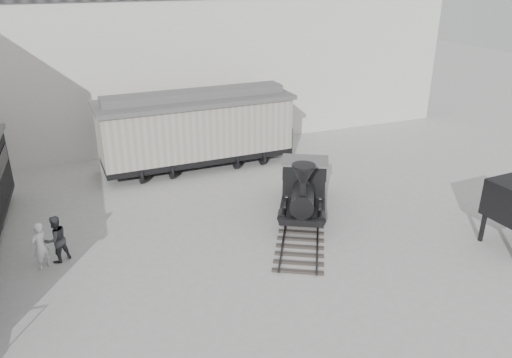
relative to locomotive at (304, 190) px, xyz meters
name	(u,v)px	position (x,y,z in m)	size (l,w,h in m)	color
ground	(286,277)	(-2.63, -4.00, -1.06)	(90.00, 90.00, 0.00)	#9E9E9B
north_wall	(173,46)	(-2.63, 10.99, 4.50)	(34.00, 2.51, 11.00)	silver
locomotive	(304,190)	(0.00, 0.00, 0.00)	(5.46, 7.94, 2.86)	#272320
boxcar	(196,128)	(-2.64, 6.82, 1.03)	(9.80, 3.25, 3.99)	black
visitor_a	(40,246)	(-10.12, -0.37, -0.21)	(0.62, 0.41, 1.70)	silver
visitor_b	(56,239)	(-9.61, -0.11, -0.19)	(0.84, 0.65, 1.73)	#36373C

